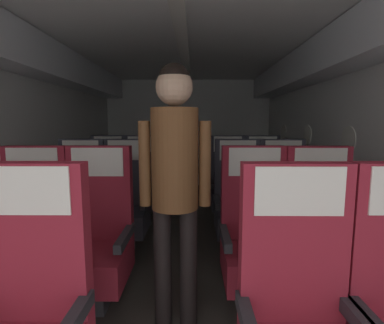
{
  "coord_description": "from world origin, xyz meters",
  "views": [
    {
      "loc": [
        0.13,
        0.26,
        1.28
      ],
      "look_at": [
        0.1,
        3.81,
        0.8
      ],
      "focal_mm": 27.44,
      "sensor_mm": 36.0,
      "label": 1
    }
  ],
  "objects_px": {
    "seat_b_left_window": "(31,241)",
    "seat_c_right_aisle": "(284,206)",
    "seat_b_right_aisle": "(321,242)",
    "flight_attendant": "(175,170)",
    "seat_d_left_window": "(108,186)",
    "seat_c_left_window": "(80,206)",
    "seat_d_right_window": "(228,187)",
    "seat_d_right_aisle": "(263,187)",
    "seat_b_left_aisle": "(97,241)",
    "seat_c_right_window": "(238,205)",
    "seat_b_right_window": "(255,241)",
    "seat_d_left_aisle": "(141,186)",
    "seat_c_left_aisle": "(125,205)"
  },
  "relations": [
    {
      "from": "seat_b_left_window",
      "to": "seat_b_right_aisle",
      "type": "bearing_deg",
      "value": -0.07
    },
    {
      "from": "seat_b_right_aisle",
      "to": "seat_d_right_aisle",
      "type": "bearing_deg",
      "value": 89.69
    },
    {
      "from": "seat_c_right_aisle",
      "to": "seat_d_left_aisle",
      "type": "distance_m",
      "value": 1.79
    },
    {
      "from": "seat_d_left_window",
      "to": "flight_attendant",
      "type": "distance_m",
      "value": 2.3
    },
    {
      "from": "seat_b_left_aisle",
      "to": "seat_d_right_aisle",
      "type": "height_order",
      "value": "same"
    },
    {
      "from": "seat_c_left_aisle",
      "to": "seat_d_right_window",
      "type": "relative_size",
      "value": 1.0
    },
    {
      "from": "seat_d_left_window",
      "to": "seat_d_left_aisle",
      "type": "height_order",
      "value": "same"
    },
    {
      "from": "seat_d_left_window",
      "to": "seat_b_left_window",
      "type": "bearing_deg",
      "value": -90.19
    },
    {
      "from": "seat_b_right_aisle",
      "to": "seat_d_right_aisle",
      "type": "distance_m",
      "value": 1.77
    },
    {
      "from": "seat_b_right_window",
      "to": "seat_d_left_aisle",
      "type": "distance_m",
      "value": 2.07
    },
    {
      "from": "seat_d_left_aisle",
      "to": "flight_attendant",
      "type": "height_order",
      "value": "flight_attendant"
    },
    {
      "from": "seat_b_right_window",
      "to": "seat_d_left_window",
      "type": "xyz_separation_m",
      "value": [
        -1.55,
        1.77,
        0.0
      ]
    },
    {
      "from": "seat_c_right_aisle",
      "to": "seat_d_right_aisle",
      "type": "bearing_deg",
      "value": 90.13
    },
    {
      "from": "seat_d_left_aisle",
      "to": "seat_d_right_window",
      "type": "bearing_deg",
      "value": 0.09
    },
    {
      "from": "seat_c_right_window",
      "to": "seat_d_left_aisle",
      "type": "distance_m",
      "value": 1.41
    },
    {
      "from": "seat_b_right_window",
      "to": "seat_d_right_window",
      "type": "relative_size",
      "value": 1.0
    },
    {
      "from": "seat_c_left_window",
      "to": "seat_b_left_aisle",
      "type": "bearing_deg",
      "value": -62.54
    },
    {
      "from": "seat_b_left_window",
      "to": "seat_d_right_aisle",
      "type": "distance_m",
      "value": 2.68
    },
    {
      "from": "seat_c_right_aisle",
      "to": "seat_c_right_window",
      "type": "relative_size",
      "value": 1.0
    },
    {
      "from": "seat_b_left_aisle",
      "to": "seat_b_left_window",
      "type": "bearing_deg",
      "value": -179.63
    },
    {
      "from": "seat_b_left_aisle",
      "to": "seat_d_right_window",
      "type": "distance_m",
      "value": 2.08
    },
    {
      "from": "seat_c_left_aisle",
      "to": "flight_attendant",
      "type": "relative_size",
      "value": 0.69
    },
    {
      "from": "seat_d_right_window",
      "to": "flight_attendant",
      "type": "distance_m",
      "value": 2.11
    },
    {
      "from": "seat_c_left_aisle",
      "to": "seat_d_right_aisle",
      "type": "xyz_separation_m",
      "value": [
        1.57,
        0.86,
        0.0
      ]
    },
    {
      "from": "seat_b_left_window",
      "to": "seat_d_right_window",
      "type": "bearing_deg",
      "value": 48.45
    },
    {
      "from": "seat_d_left_window",
      "to": "flight_attendant",
      "type": "height_order",
      "value": "flight_attendant"
    },
    {
      "from": "seat_b_left_window",
      "to": "seat_d_left_aisle",
      "type": "xyz_separation_m",
      "value": [
        0.45,
        1.77,
        0.0
      ]
    },
    {
      "from": "seat_d_left_aisle",
      "to": "seat_d_right_window",
      "type": "height_order",
      "value": "same"
    },
    {
      "from": "seat_c_left_aisle",
      "to": "seat_d_right_aisle",
      "type": "height_order",
      "value": "same"
    },
    {
      "from": "seat_d_right_window",
      "to": "seat_d_right_aisle",
      "type": "bearing_deg",
      "value": -0.29
    },
    {
      "from": "seat_c_left_aisle",
      "to": "seat_c_right_window",
      "type": "xyz_separation_m",
      "value": [
        1.12,
        -0.01,
        0.0
      ]
    },
    {
      "from": "seat_b_right_aisle",
      "to": "seat_d_right_aisle",
      "type": "relative_size",
      "value": 1.0
    },
    {
      "from": "seat_d_right_window",
      "to": "seat_c_right_window",
      "type": "bearing_deg",
      "value": -89.85
    },
    {
      "from": "seat_b_left_window",
      "to": "seat_c_right_aisle",
      "type": "relative_size",
      "value": 1.0
    },
    {
      "from": "seat_d_right_window",
      "to": "seat_c_left_window",
      "type": "bearing_deg",
      "value": -150.59
    },
    {
      "from": "seat_b_right_window",
      "to": "flight_attendant",
      "type": "xyz_separation_m",
      "value": [
        -0.54,
        -0.22,
        0.53
      ]
    },
    {
      "from": "seat_d_left_window",
      "to": "seat_c_right_window",
      "type": "bearing_deg",
      "value": -29.61
    },
    {
      "from": "seat_d_left_aisle",
      "to": "seat_c_left_aisle",
      "type": "bearing_deg",
      "value": -90.46
    },
    {
      "from": "seat_c_right_aisle",
      "to": "seat_d_left_aisle",
      "type": "height_order",
      "value": "same"
    },
    {
      "from": "seat_b_right_aisle",
      "to": "flight_attendant",
      "type": "distance_m",
      "value": 1.14
    },
    {
      "from": "seat_b_left_aisle",
      "to": "seat_b_right_aisle",
      "type": "xyz_separation_m",
      "value": [
        1.55,
        -0.01,
        0.0
      ]
    },
    {
      "from": "seat_d_right_aisle",
      "to": "seat_b_right_window",
      "type": "bearing_deg",
      "value": -104.83
    },
    {
      "from": "seat_d_left_aisle",
      "to": "seat_d_right_aisle",
      "type": "bearing_deg",
      "value": -0.02
    },
    {
      "from": "seat_d_left_window",
      "to": "flight_attendant",
      "type": "xyz_separation_m",
      "value": [
        1.01,
        -1.99,
        0.53
      ]
    },
    {
      "from": "seat_c_right_aisle",
      "to": "seat_c_left_aisle",
      "type": "bearing_deg",
      "value": 179.54
    },
    {
      "from": "seat_b_right_aisle",
      "to": "seat_d_right_window",
      "type": "distance_m",
      "value": 1.82
    },
    {
      "from": "seat_b_right_aisle",
      "to": "flight_attendant",
      "type": "bearing_deg",
      "value": -168.59
    },
    {
      "from": "seat_c_left_aisle",
      "to": "seat_d_left_aisle",
      "type": "bearing_deg",
      "value": 89.54
    },
    {
      "from": "seat_c_right_aisle",
      "to": "seat_b_left_window",
      "type": "bearing_deg",
      "value": -156.11
    },
    {
      "from": "seat_c_left_window",
      "to": "seat_d_right_window",
      "type": "distance_m",
      "value": 1.8
    }
  ]
}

